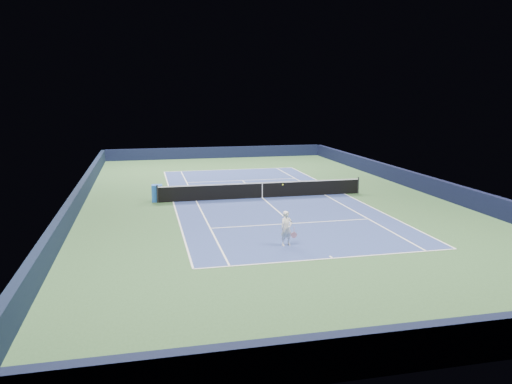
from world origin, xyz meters
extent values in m
plane|color=#2E502C|center=(0.00, 0.00, 0.00)|extent=(40.00, 40.00, 0.00)
cube|color=black|center=(0.00, 19.82, 0.55)|extent=(22.00, 0.35, 1.10)
cube|color=black|center=(0.00, -19.82, 0.55)|extent=(22.00, 0.35, 1.10)
cube|color=black|center=(10.82, 0.00, 0.55)|extent=(0.35, 40.00, 1.10)
cube|color=black|center=(-10.82, 0.00, 0.55)|extent=(0.35, 40.00, 1.10)
cube|color=navy|center=(0.00, 0.00, 0.00)|extent=(10.97, 23.77, 0.01)
cube|color=white|center=(0.00, 11.88, 0.01)|extent=(10.97, 0.08, 0.00)
cube|color=white|center=(0.00, -11.88, 0.01)|extent=(10.97, 0.08, 0.00)
cube|color=white|center=(5.49, 0.00, 0.01)|extent=(0.08, 23.77, 0.00)
cube|color=white|center=(-5.49, 0.00, 0.01)|extent=(0.08, 23.77, 0.00)
cube|color=white|center=(4.12, 0.00, 0.01)|extent=(0.08, 23.77, 0.00)
cube|color=white|center=(-4.12, 0.00, 0.01)|extent=(0.08, 23.77, 0.00)
cube|color=white|center=(0.00, 6.40, 0.01)|extent=(8.23, 0.08, 0.00)
cube|color=white|center=(0.00, -6.40, 0.01)|extent=(8.23, 0.08, 0.00)
cube|color=white|center=(0.00, 0.00, 0.01)|extent=(0.08, 12.80, 0.00)
cube|color=white|center=(0.00, 11.73, 0.01)|extent=(0.08, 0.30, 0.00)
cube|color=white|center=(0.00, -11.73, 0.01)|extent=(0.08, 0.30, 0.00)
cylinder|color=black|center=(-6.40, 0.00, 0.54)|extent=(0.10, 0.10, 1.07)
cylinder|color=black|center=(6.40, 0.00, 0.54)|extent=(0.10, 0.10, 1.07)
cube|color=black|center=(0.00, 0.00, 0.46)|extent=(12.80, 0.03, 0.91)
cube|color=white|center=(0.00, 0.00, 0.94)|extent=(12.80, 0.04, 0.06)
cube|color=white|center=(0.00, 0.00, 0.46)|extent=(0.05, 0.04, 0.91)
cube|color=blue|center=(-6.40, 0.37, 0.51)|extent=(0.66, 0.61, 1.02)
cube|color=white|center=(-6.11, 0.37, 0.45)|extent=(0.08, 0.45, 0.45)
imported|color=white|center=(-1.30, -9.84, 0.76)|extent=(0.62, 0.48, 1.51)
cylinder|color=pink|center=(-0.98, -9.89, 0.70)|extent=(0.03, 0.03, 0.25)
cylinder|color=black|center=(-0.98, -9.89, 0.46)|extent=(0.25, 0.02, 0.25)
cylinder|color=#CB839A|center=(-0.98, -9.89, 0.46)|extent=(0.27, 0.02, 0.27)
sphere|color=#B9CD2B|center=(-1.20, -8.84, 2.47)|extent=(0.07, 0.07, 0.07)
camera|label=1|loc=(-7.10, -29.51, 6.41)|focal=35.00mm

